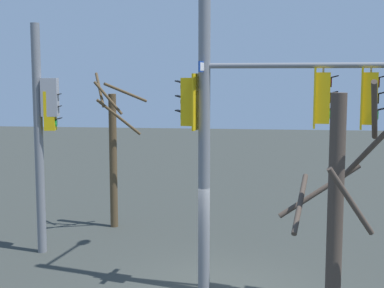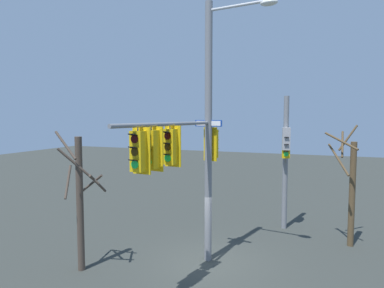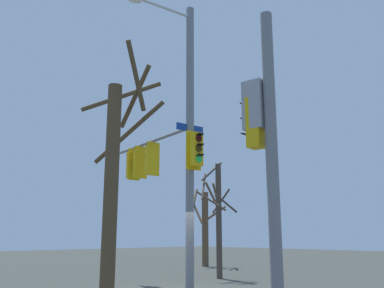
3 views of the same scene
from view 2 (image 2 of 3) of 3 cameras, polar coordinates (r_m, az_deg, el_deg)
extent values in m
plane|color=#313531|center=(13.76, 3.02, -19.23)|extent=(80.00, 80.00, 0.00)
cylinder|color=slate|center=(12.87, 2.76, 1.60)|extent=(0.28, 0.28, 9.77)
cylinder|color=silver|center=(12.98, 7.63, 21.95)|extent=(0.42, 2.24, 0.10)
ellipsoid|color=silver|center=(12.60, 12.76, 22.04)|extent=(0.44, 0.65, 0.20)
cylinder|color=slate|center=(10.54, -3.74, 3.34)|extent=(5.29, 0.89, 0.12)
cube|color=gold|center=(10.60, -3.66, -0.45)|extent=(0.33, 0.38, 1.10)
cube|color=gold|center=(10.74, -3.22, -0.38)|extent=(0.09, 0.56, 1.30)
cylinder|color=#2F0403|center=(10.43, -4.12, 1.34)|extent=(0.05, 0.22, 0.22)
cube|color=black|center=(10.36, -4.33, 1.98)|extent=(0.18, 0.22, 0.06)
cylinder|color=#352504|center=(10.45, -4.10, -0.52)|extent=(0.05, 0.22, 0.22)
cube|color=black|center=(10.38, -4.31, 0.11)|extent=(0.18, 0.22, 0.06)
cylinder|color=#19D147|center=(10.49, -4.09, -2.37)|extent=(0.05, 0.22, 0.22)
cube|color=black|center=(10.41, -4.30, -1.76)|extent=(0.18, 0.22, 0.06)
cylinder|color=slate|center=(10.56, -3.68, 2.93)|extent=(0.04, 0.04, 0.15)
cube|color=gold|center=(9.79, -6.79, -0.89)|extent=(0.36, 0.41, 1.10)
cube|color=gold|center=(9.93, -6.19, -0.81)|extent=(0.13, 0.56, 1.30)
cylinder|color=#2F0403|center=(9.63, -7.40, 1.04)|extent=(0.07, 0.22, 0.22)
cube|color=black|center=(9.57, -7.69, 1.73)|extent=(0.19, 0.23, 0.06)
cylinder|color=#352504|center=(9.66, -7.38, -0.97)|extent=(0.07, 0.22, 0.22)
cube|color=black|center=(9.59, -7.66, -0.29)|extent=(0.19, 0.23, 0.06)
cylinder|color=#19D147|center=(9.70, -7.36, -2.97)|extent=(0.07, 0.22, 0.22)
cube|color=black|center=(9.63, -7.64, -2.31)|extent=(0.19, 0.23, 0.06)
cylinder|color=slate|center=(9.75, -6.82, 2.77)|extent=(0.04, 0.04, 0.15)
cube|color=gold|center=(9.31, -9.00, -1.20)|extent=(0.32, 0.38, 1.10)
cube|color=gold|center=(9.45, -8.42, -1.11)|extent=(0.08, 0.56, 1.30)
cylinder|color=#2F0403|center=(9.14, -9.60, 0.82)|extent=(0.05, 0.22, 0.22)
cube|color=black|center=(9.08, -9.88, 1.55)|extent=(0.18, 0.22, 0.06)
cylinder|color=#352504|center=(9.17, -9.58, -1.30)|extent=(0.05, 0.22, 0.22)
cube|color=black|center=(9.10, -9.85, -0.59)|extent=(0.18, 0.22, 0.06)
cylinder|color=#19D147|center=(9.21, -9.55, -3.40)|extent=(0.05, 0.22, 0.22)
cube|color=black|center=(9.14, -9.82, -2.71)|extent=(0.18, 0.22, 0.06)
cylinder|color=slate|center=(9.27, -9.05, 2.65)|extent=(0.04, 0.04, 0.15)
cube|color=gold|center=(13.22, 3.44, 0.04)|extent=(0.37, 0.41, 1.10)
cube|color=gold|center=(13.07, 3.08, -0.01)|extent=(0.15, 0.56, 1.30)
cylinder|color=#2F0403|center=(13.34, 3.79, 1.54)|extent=(0.07, 0.22, 0.22)
cube|color=black|center=(13.40, 3.95, 2.07)|extent=(0.20, 0.24, 0.06)
cylinder|color=#352504|center=(13.36, 3.79, 0.09)|extent=(0.07, 0.22, 0.22)
cube|color=black|center=(13.42, 3.94, 0.62)|extent=(0.20, 0.24, 0.06)
cylinder|color=#19D147|center=(13.39, 3.78, -1.36)|extent=(0.07, 0.22, 0.22)
cube|color=black|center=(13.45, 3.93, -0.83)|extent=(0.20, 0.24, 0.06)
cube|color=navy|center=(12.86, 2.76, 3.48)|extent=(0.16, 1.10, 0.24)
cube|color=white|center=(12.84, 2.73, 3.48)|extent=(0.13, 0.99, 0.18)
cylinder|color=slate|center=(17.40, 15.33, -3.08)|extent=(0.25, 0.25, 6.56)
cube|color=#99999E|center=(16.93, 15.48, 0.86)|extent=(0.50, 0.43, 1.07)
cube|color=gold|center=(16.97, 15.45, -0.43)|extent=(0.36, 0.41, 1.10)
cylinder|color=#2F0403|center=(16.78, 15.51, 0.68)|extent=(0.07, 0.22, 0.22)
cube|color=black|center=(16.69, 15.54, 1.07)|extent=(0.19, 0.23, 0.06)
cylinder|color=#352504|center=(16.80, 15.49, -0.48)|extent=(0.07, 0.22, 0.22)
cube|color=black|center=(16.72, 15.52, -0.09)|extent=(0.19, 0.23, 0.06)
cylinder|color=#19D147|center=(16.84, 15.46, -1.63)|extent=(0.07, 0.22, 0.22)
cube|color=black|center=(16.75, 15.49, -1.25)|extent=(0.19, 0.23, 0.06)
cylinder|color=brown|center=(16.19, 25.20, -7.63)|extent=(0.26, 0.26, 4.50)
cylinder|color=brown|center=(15.25, 23.66, 0.46)|extent=(1.15, 1.28, 0.67)
cylinder|color=brown|center=(15.54, 23.27, -2.37)|extent=(1.30, 0.85, 1.22)
cylinder|color=brown|center=(15.87, 23.86, -0.03)|extent=(0.96, 0.12, 1.09)
cylinder|color=brown|center=(16.20, 24.64, 0.94)|extent=(0.54, 0.81, 1.13)
cylinder|color=#463A31|center=(13.02, -18.23, -9.54)|extent=(0.25, 0.25, 4.86)
cylinder|color=#463A31|center=(12.59, -15.44, -6.40)|extent=(1.40, 0.45, 0.90)
cylinder|color=#463A31|center=(12.37, -20.40, -0.18)|extent=(0.34, 1.09, 0.95)
cylinder|color=#463A31|center=(12.95, -20.04, -5.96)|extent=(0.81, 0.46, 1.10)
cylinder|color=#463A31|center=(13.22, -16.42, -6.34)|extent=(0.34, 1.14, 0.78)
cylinder|color=#463A31|center=(12.11, -18.43, -3.61)|extent=(0.91, 1.11, 1.32)
camera|label=1|loc=(20.04, -35.89, 2.51)|focal=52.21mm
camera|label=3|loc=(23.01, 34.00, -5.66)|focal=38.71mm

